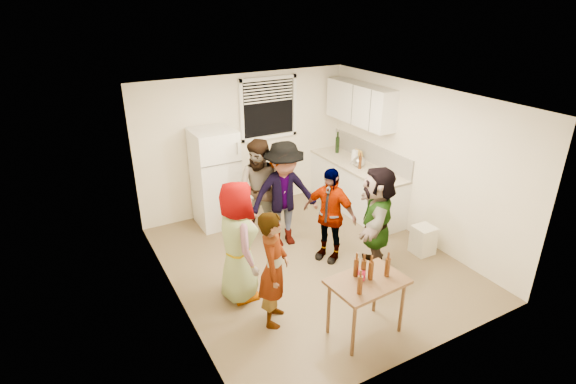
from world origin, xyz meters
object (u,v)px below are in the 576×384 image
serving_table (363,331)px  wine_bottle (337,153)px  guest_stripe (274,319)px  guest_orange (372,266)px  refrigerator (216,178)px  beer_bottle_table (359,293)px  blue_cup (374,175)px  beer_bottle_counter (360,169)px  trash_bin (423,239)px  kettle (359,167)px  guest_back_left (263,239)px  red_cup (361,279)px  guest_grey (241,295)px  guest_back_right (284,243)px  guest_black (328,257)px

serving_table → wine_bottle: bearing=60.4°
guest_stripe → guest_orange: 1.86m
refrigerator → beer_bottle_table: (0.28, -3.66, -0.11)m
beer_bottle_table → serving_table: bearing=32.5°
blue_cup → beer_bottle_counter: bearing=94.6°
wine_bottle → trash_bin: 2.58m
kettle → beer_bottle_counter: (-0.05, -0.09, 0.00)m
kettle → trash_bin: size_ratio=0.57×
blue_cup → beer_bottle_table: bearing=-131.6°
refrigerator → guest_back_left: bearing=-64.4°
trash_bin → red_cup: 2.24m
kettle → beer_bottle_counter: bearing=-103.1°
kettle → beer_bottle_table: (-2.12, -2.82, -0.16)m
refrigerator → wine_bottle: (2.50, -0.02, 0.05)m
guest_orange → beer_bottle_table: bearing=-6.5°
guest_grey → guest_back_right: bearing=-46.9°
kettle → blue_cup: (-0.02, -0.46, 0.00)m
beer_bottle_table → guest_stripe: beer_bottle_table is taller
beer_bottle_counter → guest_black: bearing=-142.8°
refrigerator → wine_bottle: refrigerator is taller
beer_bottle_table → guest_back_left: size_ratio=0.13×
wine_bottle → guest_back_left: bearing=-156.6°
beer_bottle_counter → serving_table: 3.29m
guest_grey → guest_orange: (2.00, -0.32, 0.00)m
wine_bottle → guest_back_right: wine_bottle is taller
guest_stripe → wine_bottle: bearing=-10.7°
red_cup → guest_orange: red_cup is taller
kettle → guest_back_right: (-1.72, -0.36, -0.90)m
blue_cup → guest_stripe: bearing=-151.1°
trash_bin → guest_black: trash_bin is taller
refrigerator → guest_black: size_ratio=1.15×
refrigerator → red_cup: size_ratio=15.22×
kettle → blue_cup: kettle is taller
serving_table → guest_back_left: serving_table is taller
refrigerator → guest_black: (1.06, -1.91, -0.85)m
wine_bottle → guest_grey: wine_bottle is taller
refrigerator → blue_cup: (2.38, -1.30, 0.05)m
guest_stripe → guest_orange: guest_orange is taller
refrigerator → beer_bottle_table: bearing=-85.6°
guest_back_left → guest_black: 1.18m
kettle → wine_bottle: wine_bottle is taller
serving_table → refrigerator: bearing=98.3°
guest_orange → beer_bottle_counter: bearing=-170.4°
serving_table → beer_bottle_table: size_ratio=4.02×
serving_table → guest_grey: bearing=126.3°
guest_back_left → guest_black: guest_back_left is taller
red_cup → guest_grey: (-0.96, 1.33, -0.74)m
guest_black → guest_orange: guest_orange is taller
guest_grey → guest_stripe: bearing=-160.4°
trash_bin → beer_bottle_table: size_ratio=2.06×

